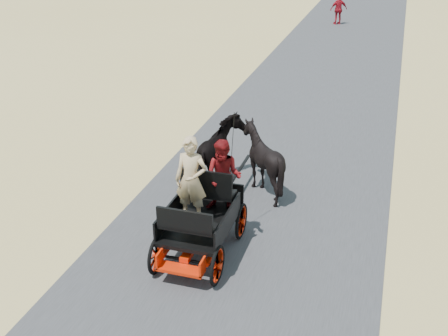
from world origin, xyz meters
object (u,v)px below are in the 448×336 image
(horse_left, at_px, (219,155))
(horse_right, at_px, (262,160))
(pedestrian, at_px, (339,9))
(carriage, at_px, (201,237))

(horse_left, distance_m, horse_right, 1.10)
(horse_right, bearing_deg, pedestrian, -88.22)
(horse_right, distance_m, pedestrian, 21.64)
(carriage, xyz_separation_m, horse_right, (0.55, 3.00, 0.49))
(carriage, relative_size, pedestrian, 1.39)
(pedestrian, bearing_deg, horse_right, 63.12)
(horse_left, bearing_deg, carriage, 100.39)
(carriage, height_order, horse_left, horse_left)
(carriage, distance_m, pedestrian, 24.64)
(pedestrian, bearing_deg, horse_left, 60.21)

